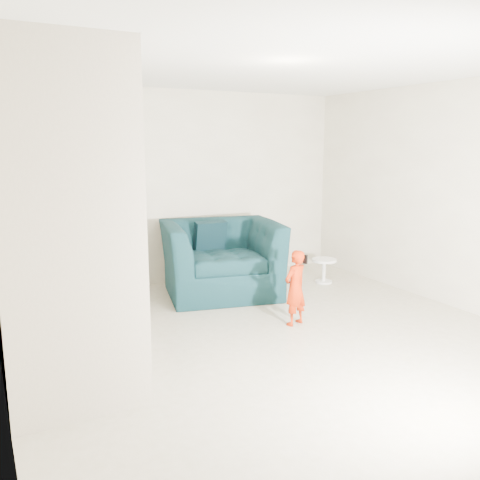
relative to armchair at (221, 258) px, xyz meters
name	(u,v)px	position (x,y,z in m)	size (l,w,h in m)	color
floor	(283,346)	(-0.23, -1.90, -0.48)	(5.50, 5.50, 0.00)	gray
ceiling	(288,60)	(-0.23, -1.90, 2.22)	(5.50, 5.50, 0.00)	silver
back_wall	(179,188)	(-0.23, 0.85, 0.87)	(5.00, 5.00, 0.00)	#B6AB94
right_wall	(466,197)	(2.27, -1.90, 0.87)	(5.50, 5.50, 0.00)	#B6AB94
armchair	(221,258)	(0.00, 0.00, 0.00)	(1.47, 1.29, 0.96)	black
toddler	(295,288)	(0.21, -1.44, -0.06)	(0.31, 0.20, 0.84)	#932104
side_table	(324,267)	(1.53, -0.21, -0.25)	(0.35, 0.35, 0.35)	silver
staircase	(56,263)	(-2.23, -1.35, 0.47)	(1.02, 3.03, 3.62)	#ADA089
cushion	(210,236)	(-0.01, 0.31, 0.25)	(0.44, 0.12, 0.42)	black
throw	(180,255)	(-0.61, -0.10, 0.12)	(0.05, 0.47, 0.52)	black
phone	(305,259)	(0.32, -1.46, 0.25)	(0.02, 0.05, 0.10)	black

